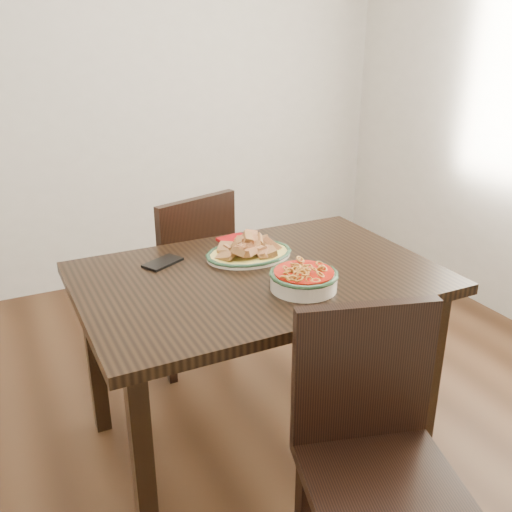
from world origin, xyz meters
name	(u,v)px	position (x,y,z in m)	size (l,w,h in m)	color
floor	(256,419)	(0.00, 0.00, 0.00)	(3.50, 3.50, 0.00)	#321D0F
wall_back	(128,79)	(0.00, 1.75, 1.30)	(3.50, 0.10, 2.60)	beige
dining_table	(258,294)	(-0.04, -0.11, 0.66)	(1.31, 0.87, 0.75)	black
chair_far	(185,272)	(-0.10, 0.57, 0.50)	(0.52, 0.52, 0.89)	black
chair_near	(373,444)	(-0.04, -0.82, 0.50)	(0.52, 0.52, 0.89)	black
fish_plate	(249,246)	(0.00, 0.05, 0.79)	(0.34, 0.27, 0.11)	#EDE0C8
noodle_bowl	(304,277)	(0.04, -0.30, 0.79)	(0.24, 0.24, 0.08)	beige
smartphone	(163,262)	(-0.33, 0.13, 0.76)	(0.15, 0.08, 0.01)	black
napkin	(235,240)	(0.02, 0.24, 0.76)	(0.12, 0.10, 0.01)	#980B0B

